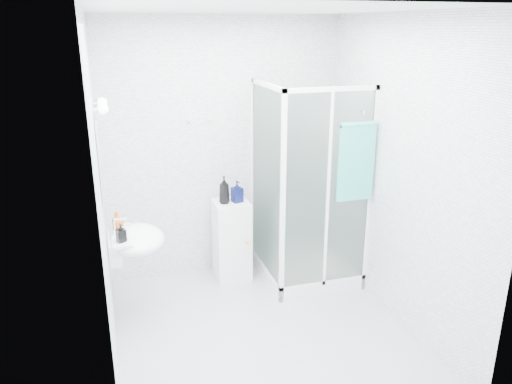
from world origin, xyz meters
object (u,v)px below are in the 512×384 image
object	(u,v)px
wall_basin	(134,240)
soap_dispenser_orange	(117,220)
shower_enclosure	(303,240)
shampoo_bottle_b	(237,191)
storage_cabinet	(232,240)
hand_towel	(356,160)
soap_dispenser_black	(121,233)
shampoo_bottle_a	(224,190)

from	to	relation	value
wall_basin	soap_dispenser_orange	distance (m)	0.23
shower_enclosure	soap_dispenser_orange	world-z (taller)	shower_enclosure
shampoo_bottle_b	wall_basin	bearing A→B (deg)	-151.34
shower_enclosure	soap_dispenser_orange	bearing A→B (deg)	-174.53
storage_cabinet	hand_towel	distance (m)	1.52
wall_basin	hand_towel	distance (m)	2.06
hand_towel	shampoo_bottle_b	size ratio (longest dim) A/B	3.33
hand_towel	shampoo_bottle_b	xyz separation A→B (m)	(-0.93, 0.66, -0.41)
soap_dispenser_orange	soap_dispenser_black	bearing A→B (deg)	-86.52
shower_enclosure	shampoo_bottle_a	bearing A→B (deg)	161.01
shower_enclosure	storage_cabinet	distance (m)	0.72
hand_towel	shampoo_bottle_a	xyz separation A→B (m)	(-1.06, 0.65, -0.39)
shampoo_bottle_a	storage_cabinet	bearing A→B (deg)	11.88
hand_towel	soap_dispenser_orange	size ratio (longest dim) A/B	4.82
hand_towel	soap_dispenser_orange	distance (m)	2.15
storage_cabinet	hand_towel	world-z (taller)	hand_towel
wall_basin	shampoo_bottle_b	bearing A→B (deg)	28.66
hand_towel	storage_cabinet	bearing A→B (deg)	145.83
shower_enclosure	soap_dispenser_black	world-z (taller)	shower_enclosure
shampoo_bottle_a	soap_dispenser_black	world-z (taller)	shampoo_bottle_a
soap_dispenser_orange	hand_towel	bearing A→B (deg)	-6.31
storage_cabinet	soap_dispenser_orange	world-z (taller)	soap_dispenser_orange
shampoo_bottle_a	shampoo_bottle_b	size ratio (longest dim) A/B	1.27
shampoo_bottle_a	soap_dispenser_orange	distance (m)	1.12
wall_basin	storage_cabinet	world-z (taller)	wall_basin
soap_dispenser_orange	soap_dispenser_black	xyz separation A→B (m)	(0.02, -0.30, 0.00)
shampoo_bottle_a	shampoo_bottle_b	bearing A→B (deg)	1.70
shampoo_bottle_b	soap_dispenser_orange	xyz separation A→B (m)	(-1.17, -0.43, -0.00)
shampoo_bottle_a	soap_dispenser_black	bearing A→B (deg)	-144.67
shampoo_bottle_a	soap_dispenser_black	distance (m)	1.25
storage_cabinet	soap_dispenser_black	bearing A→B (deg)	-145.55
storage_cabinet	shampoo_bottle_b	bearing A→B (deg)	-10.54
storage_cabinet	soap_dispenser_orange	bearing A→B (deg)	-157.99
wall_basin	shampoo_bottle_b	size ratio (longest dim) A/B	2.60
wall_basin	storage_cabinet	bearing A→B (deg)	30.55
wall_basin	storage_cabinet	xyz separation A→B (m)	(0.99, 0.58, -0.38)
hand_towel	shampoo_bottle_b	distance (m)	1.21
storage_cabinet	soap_dispenser_black	distance (m)	1.41
wall_basin	soap_dispenser_black	xyz separation A→B (m)	(-0.10, -0.15, 0.14)
shampoo_bottle_b	shampoo_bottle_a	bearing A→B (deg)	-178.30
hand_towel	shower_enclosure	bearing A→B (deg)	128.79
shampoo_bottle_b	soap_dispenser_black	world-z (taller)	shampoo_bottle_b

